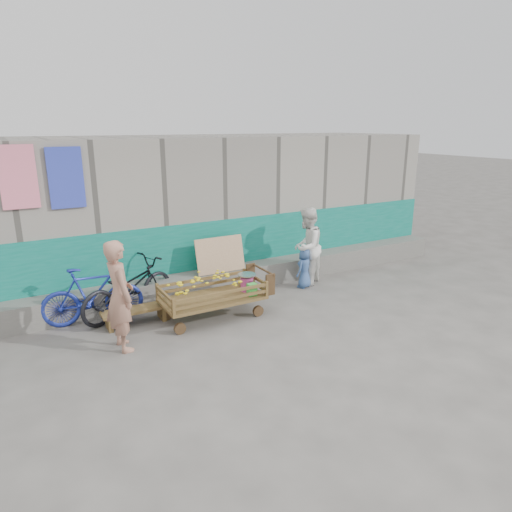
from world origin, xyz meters
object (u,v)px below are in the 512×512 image
bicycle_blue (92,295)px  child (304,268)px  vendor_man (120,296)px  banana_cart (211,289)px  bicycle_dark (128,288)px  bench (136,313)px  woman (307,247)px

bicycle_blue → child: bearing=-87.1°
bicycle_blue → vendor_man: bearing=-162.8°
banana_cart → bicycle_blue: bearing=155.5°
child → bicycle_dark: 3.52m
vendor_man → bicycle_blue: 1.22m
bench → banana_cart: bearing=-19.3°
vendor_man → bicycle_blue: vendor_man is taller
vendor_man → bicycle_blue: (-0.20, 1.16, -0.34)m
child → woman: bearing=-158.5°
bench → vendor_man: vendor_man is taller
vendor_man → bicycle_dark: 1.31m
bench → bicycle_dark: bicycle_dark is taller
banana_cart → vendor_man: bearing=-168.0°
woman → child: 0.45m
banana_cart → child: size_ratio=2.29×
child → banana_cart: bearing=-10.5°
bicycle_dark → bicycle_blue: bearing=71.0°
child → bicycle_dark: bearing=-28.5°
woman → bicycle_dark: 3.67m
bench → bicycle_dark: 0.53m
bench → woman: woman is taller
vendor_man → bicycle_dark: size_ratio=0.89×
vendor_man → bicycle_blue: size_ratio=1.01×
vendor_man → banana_cart: bearing=-82.7°
child → bicycle_dark: bicycle_dark is taller
child → bench: bearing=-21.3°
vendor_man → child: (3.91, 0.84, -0.42)m
bench → vendor_man: bearing=-117.4°
bench → bicycle_blue: bicycle_blue is taller
bench → bicycle_blue: bearing=146.3°
banana_cart → vendor_man: vendor_man is taller
banana_cart → bicycle_blue: 1.97m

